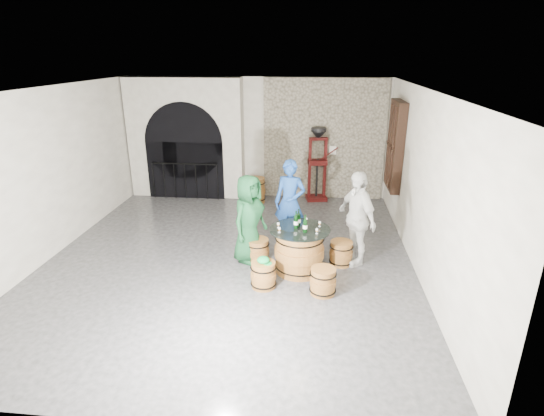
# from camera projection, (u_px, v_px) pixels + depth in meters

# --- Properties ---
(ground) EXTENTS (8.00, 8.00, 0.00)m
(ground) POSITION_uv_depth(u_px,v_px,m) (230.00, 258.00, 8.32)
(ground) COLOR #2B2B2D
(ground) RESTS_ON ground
(wall_back) EXTENTS (8.00, 0.00, 8.00)m
(wall_back) POSITION_uv_depth(u_px,v_px,m) (257.00, 138.00, 11.50)
(wall_back) COLOR beige
(wall_back) RESTS_ON ground
(wall_front) EXTENTS (8.00, 0.00, 8.00)m
(wall_front) POSITION_uv_depth(u_px,v_px,m) (143.00, 298.00, 4.03)
(wall_front) COLOR beige
(wall_front) RESTS_ON ground
(wall_left) EXTENTS (0.00, 8.00, 8.00)m
(wall_left) POSITION_uv_depth(u_px,v_px,m) (47.00, 174.00, 8.10)
(wall_left) COLOR beige
(wall_left) RESTS_ON ground
(wall_right) EXTENTS (0.00, 8.00, 8.00)m
(wall_right) POSITION_uv_depth(u_px,v_px,m) (424.00, 185.00, 7.43)
(wall_right) COLOR beige
(wall_right) RESTS_ON ground
(ceiling) EXTENTS (8.00, 8.00, 0.00)m
(ceiling) POSITION_uv_depth(u_px,v_px,m) (224.00, 89.00, 7.21)
(ceiling) COLOR beige
(ceiling) RESTS_ON wall_back
(stone_facing_panel) EXTENTS (3.20, 0.12, 3.18)m
(stone_facing_panel) POSITION_uv_depth(u_px,v_px,m) (324.00, 140.00, 11.27)
(stone_facing_panel) COLOR gray
(stone_facing_panel) RESTS_ON ground
(arched_opening) EXTENTS (3.10, 0.60, 3.19)m
(arched_opening) POSITION_uv_depth(u_px,v_px,m) (186.00, 139.00, 11.44)
(arched_opening) COLOR beige
(arched_opening) RESTS_ON ground
(shuttered_window) EXTENTS (0.23, 1.10, 2.00)m
(shuttered_window) POSITION_uv_depth(u_px,v_px,m) (395.00, 146.00, 9.61)
(shuttered_window) COLOR black
(shuttered_window) RESTS_ON wall_right
(barrel_table) EXTENTS (1.09, 1.09, 0.84)m
(barrel_table) POSITION_uv_depth(u_px,v_px,m) (299.00, 250.00, 7.69)
(barrel_table) COLOR olive
(barrel_table) RESTS_ON ground
(barrel_stool_left) EXTENTS (0.45, 0.45, 0.46)m
(barrel_stool_left) POSITION_uv_depth(u_px,v_px,m) (258.00, 251.00, 8.11)
(barrel_stool_left) COLOR olive
(barrel_stool_left) RESTS_ON ground
(barrel_stool_far) EXTENTS (0.45, 0.45, 0.46)m
(barrel_stool_far) POSITION_uv_depth(u_px,v_px,m) (292.00, 240.00, 8.55)
(barrel_stool_far) COLOR olive
(barrel_stool_far) RESTS_ON ground
(barrel_stool_right) EXTENTS (0.45, 0.45, 0.46)m
(barrel_stool_right) POSITION_uv_depth(u_px,v_px,m) (341.00, 253.00, 8.01)
(barrel_stool_right) COLOR olive
(barrel_stool_right) RESTS_ON ground
(barrel_stool_near_right) EXTENTS (0.45, 0.45, 0.46)m
(barrel_stool_near_right) POSITION_uv_depth(u_px,v_px,m) (323.00, 281.00, 7.02)
(barrel_stool_near_right) COLOR olive
(barrel_stool_near_right) RESTS_ON ground
(barrel_stool_near_left) EXTENTS (0.45, 0.45, 0.46)m
(barrel_stool_near_left) POSITION_uv_depth(u_px,v_px,m) (263.00, 275.00, 7.22)
(barrel_stool_near_left) COLOR olive
(barrel_stool_near_left) RESTS_ON ground
(green_cap) EXTENTS (0.25, 0.21, 0.12)m
(green_cap) POSITION_uv_depth(u_px,v_px,m) (263.00, 260.00, 7.13)
(green_cap) COLOR #0B8237
(green_cap) RESTS_ON barrel_stool_near_left
(person_green) EXTENTS (0.87, 0.99, 1.70)m
(person_green) POSITION_uv_depth(u_px,v_px,m) (249.00, 219.00, 7.96)
(person_green) COLOR #113E1F
(person_green) RESTS_ON ground
(person_blue) EXTENTS (0.73, 0.56, 1.78)m
(person_blue) POSITION_uv_depth(u_px,v_px,m) (290.00, 202.00, 8.73)
(person_blue) COLOR navy
(person_blue) RESTS_ON ground
(person_white) EXTENTS (0.91, 1.14, 1.81)m
(person_white) POSITION_uv_depth(u_px,v_px,m) (356.00, 218.00, 7.85)
(person_white) COLOR silver
(person_white) RESTS_ON ground
(wine_bottle_left) EXTENTS (0.08, 0.08, 0.32)m
(wine_bottle_left) POSITION_uv_depth(u_px,v_px,m) (296.00, 221.00, 7.54)
(wine_bottle_left) COLOR black
(wine_bottle_left) RESTS_ON barrel_table
(wine_bottle_center) EXTENTS (0.08, 0.08, 0.32)m
(wine_bottle_center) POSITION_uv_depth(u_px,v_px,m) (305.00, 225.00, 7.37)
(wine_bottle_center) COLOR black
(wine_bottle_center) RESTS_ON barrel_table
(wine_bottle_right) EXTENTS (0.08, 0.08, 0.32)m
(wine_bottle_right) POSITION_uv_depth(u_px,v_px,m) (298.00, 219.00, 7.63)
(wine_bottle_right) COLOR black
(wine_bottle_right) RESTS_ON barrel_table
(tasting_glass_a) EXTENTS (0.05, 0.05, 0.10)m
(tasting_glass_a) POSITION_uv_depth(u_px,v_px,m) (279.00, 230.00, 7.38)
(tasting_glass_a) COLOR #A2671F
(tasting_glass_a) RESTS_ON barrel_table
(tasting_glass_b) EXTENTS (0.05, 0.05, 0.10)m
(tasting_glass_b) POSITION_uv_depth(u_px,v_px,m) (320.00, 224.00, 7.63)
(tasting_glass_b) COLOR #A2671F
(tasting_glass_b) RESTS_ON barrel_table
(tasting_glass_c) EXTENTS (0.05, 0.05, 0.10)m
(tasting_glass_c) POSITION_uv_depth(u_px,v_px,m) (297.00, 222.00, 7.74)
(tasting_glass_c) COLOR #A2671F
(tasting_glass_c) RESTS_ON barrel_table
(tasting_glass_d) EXTENTS (0.05, 0.05, 0.10)m
(tasting_glass_d) POSITION_uv_depth(u_px,v_px,m) (306.00, 220.00, 7.80)
(tasting_glass_d) COLOR #A2671F
(tasting_glass_d) RESTS_ON barrel_table
(tasting_glass_e) EXTENTS (0.05, 0.05, 0.10)m
(tasting_glass_e) POSITION_uv_depth(u_px,v_px,m) (317.00, 231.00, 7.33)
(tasting_glass_e) COLOR #A2671F
(tasting_glass_e) RESTS_ON barrel_table
(tasting_glass_f) EXTENTS (0.05, 0.05, 0.10)m
(tasting_glass_f) POSITION_uv_depth(u_px,v_px,m) (278.00, 225.00, 7.58)
(tasting_glass_f) COLOR #A2671F
(tasting_glass_f) RESTS_ON barrel_table
(side_barrel) EXTENTS (0.51, 0.51, 0.68)m
(side_barrel) POSITION_uv_depth(u_px,v_px,m) (256.00, 190.00, 11.29)
(side_barrel) COLOR olive
(side_barrel) RESTS_ON ground
(corking_press) EXTENTS (0.84, 0.53, 1.96)m
(corking_press) POSITION_uv_depth(u_px,v_px,m) (318.00, 159.00, 11.21)
(corking_press) COLOR #460E0B
(corking_press) RESTS_ON ground
(control_box) EXTENTS (0.18, 0.10, 0.22)m
(control_box) POSITION_uv_depth(u_px,v_px,m) (333.00, 150.00, 11.25)
(control_box) COLOR silver
(control_box) RESTS_ON wall_back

